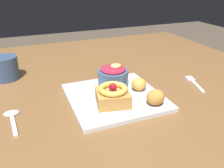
{
  "coord_description": "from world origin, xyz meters",
  "views": [
    {
      "loc": [
        -0.27,
        -0.72,
        1.07
      ],
      "look_at": [
        -0.03,
        -0.14,
        0.77
      ],
      "focal_mm": 37.11,
      "sensor_mm": 36.0,
      "label": 1
    }
  ],
  "objects_px": {
    "front_plate": "(114,97)",
    "coffee_mug": "(5,68)",
    "fritter_front": "(139,84)",
    "spoon": "(12,118)",
    "fritter_middle": "(155,97)",
    "berry_ramekin": "(113,76)",
    "fork": "(194,82)",
    "cake_slice": "(113,95)"
  },
  "relations": [
    {
      "from": "fritter_front",
      "to": "fritter_middle",
      "type": "distance_m",
      "value": 0.1
    },
    {
      "from": "fritter_middle",
      "to": "coffee_mug",
      "type": "distance_m",
      "value": 0.54
    },
    {
      "from": "front_plate",
      "to": "fritter_middle",
      "type": "bearing_deg",
      "value": -48.09
    },
    {
      "from": "berry_ramekin",
      "to": "fritter_middle",
      "type": "xyz_separation_m",
      "value": [
        0.06,
        -0.16,
        -0.01
      ]
    },
    {
      "from": "spoon",
      "to": "front_plate",
      "type": "bearing_deg",
      "value": -94.73
    },
    {
      "from": "fritter_front",
      "to": "spoon",
      "type": "bearing_deg",
      "value": -179.28
    },
    {
      "from": "front_plate",
      "to": "coffee_mug",
      "type": "xyz_separation_m",
      "value": [
        -0.3,
        0.28,
        0.03
      ]
    },
    {
      "from": "fritter_middle",
      "to": "spoon",
      "type": "distance_m",
      "value": 0.38
    },
    {
      "from": "front_plate",
      "to": "spoon",
      "type": "relative_size",
      "value": 2.1
    },
    {
      "from": "front_plate",
      "to": "fritter_front",
      "type": "bearing_deg",
      "value": 2.39
    },
    {
      "from": "front_plate",
      "to": "spoon",
      "type": "xyz_separation_m",
      "value": [
        -0.29,
        -0.0,
        -0.0
      ]
    },
    {
      "from": "cake_slice",
      "to": "coffee_mug",
      "type": "xyz_separation_m",
      "value": [
        -0.28,
        0.33,
        0.0
      ]
    },
    {
      "from": "front_plate",
      "to": "cake_slice",
      "type": "bearing_deg",
      "value": -118.0
    },
    {
      "from": "front_plate",
      "to": "fritter_front",
      "type": "distance_m",
      "value": 0.09
    },
    {
      "from": "berry_ramekin",
      "to": "cake_slice",
      "type": "bearing_deg",
      "value": -112.61
    },
    {
      "from": "spoon",
      "to": "fork",
      "type": "bearing_deg",
      "value": -94.89
    },
    {
      "from": "front_plate",
      "to": "fork",
      "type": "xyz_separation_m",
      "value": [
        0.3,
        -0.0,
        -0.0
      ]
    },
    {
      "from": "fritter_front",
      "to": "fork",
      "type": "relative_size",
      "value": 0.37
    },
    {
      "from": "spoon",
      "to": "coffee_mug",
      "type": "bearing_deg",
      "value": -2.21
    },
    {
      "from": "spoon",
      "to": "berry_ramekin",
      "type": "bearing_deg",
      "value": -82.77
    },
    {
      "from": "berry_ramekin",
      "to": "spoon",
      "type": "height_order",
      "value": "berry_ramekin"
    },
    {
      "from": "front_plate",
      "to": "fritter_middle",
      "type": "relative_size",
      "value": 5.28
    },
    {
      "from": "fork",
      "to": "spoon",
      "type": "relative_size",
      "value": 0.99
    },
    {
      "from": "cake_slice",
      "to": "fritter_front",
      "type": "xyz_separation_m",
      "value": [
        0.11,
        0.05,
        -0.01
      ]
    },
    {
      "from": "berry_ramekin",
      "to": "fork",
      "type": "relative_size",
      "value": 0.78
    },
    {
      "from": "fritter_middle",
      "to": "front_plate",
      "type": "bearing_deg",
      "value": 131.91
    },
    {
      "from": "fritter_front",
      "to": "coffee_mug",
      "type": "relative_size",
      "value": 0.51
    },
    {
      "from": "spoon",
      "to": "cake_slice",
      "type": "bearing_deg",
      "value": -104.28
    },
    {
      "from": "fritter_middle",
      "to": "cake_slice",
      "type": "bearing_deg",
      "value": 155.76
    },
    {
      "from": "fritter_front",
      "to": "spoon",
      "type": "height_order",
      "value": "fritter_front"
    },
    {
      "from": "fritter_middle",
      "to": "berry_ramekin",
      "type": "bearing_deg",
      "value": 111.03
    },
    {
      "from": "fork",
      "to": "coffee_mug",
      "type": "bearing_deg",
      "value": 81.27
    },
    {
      "from": "cake_slice",
      "to": "fritter_middle",
      "type": "relative_size",
      "value": 2.06
    },
    {
      "from": "front_plate",
      "to": "fritter_front",
      "type": "height_order",
      "value": "fritter_front"
    },
    {
      "from": "front_plate",
      "to": "fritter_front",
      "type": "relative_size",
      "value": 5.79
    },
    {
      "from": "fork",
      "to": "cake_slice",
      "type": "bearing_deg",
      "value": 114.42
    },
    {
      "from": "berry_ramekin",
      "to": "fork",
      "type": "xyz_separation_m",
      "value": [
        0.27,
        -0.07,
        -0.04
      ]
    },
    {
      "from": "cake_slice",
      "to": "berry_ramekin",
      "type": "xyz_separation_m",
      "value": [
        0.05,
        0.11,
        0.01
      ]
    },
    {
      "from": "cake_slice",
      "to": "fritter_front",
      "type": "height_order",
      "value": "cake_slice"
    },
    {
      "from": "fork",
      "to": "front_plate",
      "type": "bearing_deg",
      "value": 106.48
    },
    {
      "from": "coffee_mug",
      "to": "fritter_front",
      "type": "bearing_deg",
      "value": -35.92
    },
    {
      "from": "fritter_front",
      "to": "front_plate",
      "type": "bearing_deg",
      "value": -177.61
    }
  ]
}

